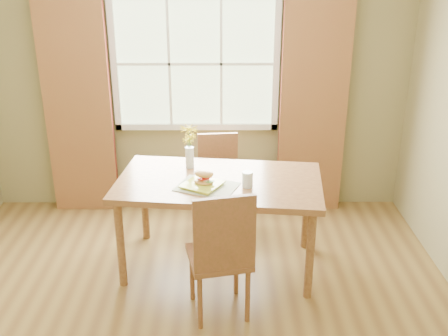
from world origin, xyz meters
The scene contains 12 objects.
room centered at (0.00, 0.00, 1.35)m, with size 4.24×3.84×2.74m.
window centered at (0.00, 1.87, 1.50)m, with size 1.62×0.06×1.32m.
curtain_left centered at (-1.15, 1.78, 1.10)m, with size 0.65×0.08×2.20m, color maroon.
curtain_right centered at (1.15, 1.78, 1.10)m, with size 0.65×0.08×2.20m, color maroon.
dining_table centered at (0.23, 0.69, 0.72)m, with size 1.73×1.10×0.80m.
chair_near centered at (0.25, -0.02, 0.56)m, with size 0.51×0.51×1.03m.
chair_far centered at (0.23, 1.39, 0.50)m, with size 0.42×0.42×0.92m.
placemat centered at (0.14, 0.55, 0.80)m, with size 0.45×0.33×0.01m, color beige.
plate centered at (0.10, 0.55, 0.81)m, with size 0.27×0.27×0.01m, color #B2C330.
croissant_sandwich centered at (0.12, 0.55, 0.87)m, with size 0.18×0.15×0.12m.
water_glass centered at (0.45, 0.55, 0.86)m, with size 0.08×0.08×0.13m.
flower_vase centered at (-0.02, 0.95, 1.02)m, with size 0.15×0.15×0.37m.
Camera 1 is at (0.26, -3.17, 2.50)m, focal length 42.00 mm.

